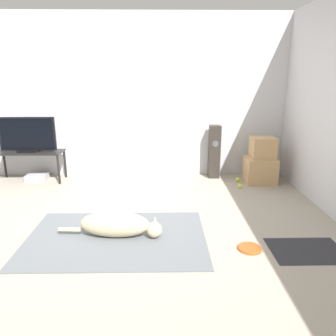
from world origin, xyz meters
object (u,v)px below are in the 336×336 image
(floor_speaker, at_px, (214,152))
(tv, at_px, (27,135))
(tennis_ball_by_boxes, at_px, (238,180))
(dog, at_px, (118,225))
(game_console, at_px, (37,177))
(tennis_ball_near_speaker, at_px, (240,186))
(cardboard_box_upper, at_px, (263,148))
(frisbee, at_px, (250,248))
(tv_stand, at_px, (30,155))
(cardboard_box_lower, at_px, (260,170))

(floor_speaker, distance_m, tv, 2.93)
(tennis_ball_by_boxes, bearing_deg, tv, 177.93)
(tv, xyz_separation_m, tennis_ball_by_boxes, (3.26, -0.12, -0.70))
(tv, bearing_deg, dog, -50.06)
(game_console, bearing_deg, tennis_ball_near_speaker, -8.39)
(cardboard_box_upper, relative_size, tennis_ball_near_speaker, 5.45)
(cardboard_box_upper, bearing_deg, tennis_ball_near_speaker, -143.04)
(frisbee, height_order, tv_stand, tv_stand)
(floor_speaker, relative_size, game_console, 2.70)
(frisbee, distance_m, floor_speaker, 2.37)
(cardboard_box_upper, bearing_deg, game_console, 177.15)
(cardboard_box_lower, height_order, floor_speaker, floor_speaker)
(dog, height_order, tennis_ball_near_speaker, dog)
(frisbee, bearing_deg, cardboard_box_lower, 71.59)
(cardboard_box_lower, bearing_deg, tv, 177.65)
(tv, xyz_separation_m, tennis_ball_near_speaker, (3.22, -0.43, -0.70))
(game_console, bearing_deg, frisbee, -38.16)
(floor_speaker, bearing_deg, tv, -177.38)
(cardboard_box_lower, height_order, tv_stand, tv_stand)
(tv, distance_m, game_console, 0.69)
(dog, bearing_deg, tennis_ball_by_boxes, 47.81)
(dog, bearing_deg, cardboard_box_upper, 41.87)
(cardboard_box_lower, distance_m, cardboard_box_upper, 0.36)
(frisbee, relative_size, game_console, 0.72)
(tv_stand, height_order, game_console, tv_stand)
(floor_speaker, height_order, tennis_ball_near_speaker, floor_speaker)
(tennis_ball_by_boxes, distance_m, tennis_ball_near_speaker, 0.32)
(tv_stand, xyz_separation_m, tennis_ball_by_boxes, (3.26, -0.12, -0.38))
(floor_speaker, xyz_separation_m, tennis_ball_near_speaker, (0.31, -0.56, -0.39))
(floor_speaker, height_order, tv, tv)
(tennis_ball_near_speaker, xyz_separation_m, game_console, (-3.16, 0.47, 0.01))
(frisbee, xyz_separation_m, tv_stand, (-2.91, 2.20, 0.40))
(cardboard_box_lower, height_order, game_console, cardboard_box_lower)
(dog, xyz_separation_m, game_console, (-1.55, 1.96, -0.09))
(dog, height_order, game_console, dog)
(tennis_ball_near_speaker, bearing_deg, tv_stand, 172.42)
(dog, distance_m, tv, 2.59)
(cardboard_box_lower, height_order, tennis_ball_near_speaker, cardboard_box_lower)
(tennis_ball_near_speaker, bearing_deg, floor_speaker, 119.00)
(cardboard_box_lower, distance_m, tennis_ball_by_boxes, 0.37)
(tv_stand, xyz_separation_m, game_console, (0.06, 0.04, -0.37))
(dog, height_order, tv, tv)
(tennis_ball_near_speaker, bearing_deg, dog, -137.06)
(tennis_ball_by_boxes, distance_m, game_console, 3.20)
(floor_speaker, bearing_deg, tv_stand, -177.33)
(cardboard_box_lower, relative_size, floor_speaker, 0.54)
(dog, distance_m, game_console, 2.50)
(cardboard_box_lower, xyz_separation_m, tennis_ball_near_speaker, (-0.37, -0.28, -0.16))
(tennis_ball_by_boxes, bearing_deg, tennis_ball_near_speaker, -95.94)
(cardboard_box_lower, height_order, tv, tv)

